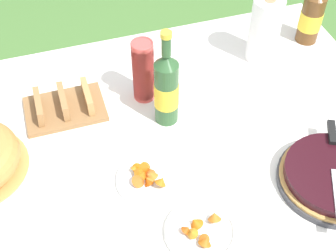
{
  "coord_description": "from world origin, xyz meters",
  "views": [
    {
      "loc": [
        -0.27,
        -0.89,
        1.89
      ],
      "look_at": [
        0.02,
        0.03,
        0.83
      ],
      "focal_mm": 50.0,
      "sensor_mm": 36.0,
      "label": 1
    }
  ],
  "objects_px": {
    "serving_knife": "(335,161)",
    "snack_plate_left": "(200,231)",
    "cider_bottle_amber": "(312,15)",
    "snack_plate_near": "(148,178)",
    "bread_board": "(64,106)",
    "cup_stack": "(144,71)",
    "berry_tart": "(333,177)",
    "cider_bottle_green": "(166,89)",
    "paper_towel_roll": "(265,30)"
  },
  "relations": [
    {
      "from": "serving_knife",
      "to": "snack_plate_left",
      "type": "relative_size",
      "value": 1.79
    },
    {
      "from": "cider_bottle_amber",
      "to": "snack_plate_near",
      "type": "height_order",
      "value": "cider_bottle_amber"
    },
    {
      "from": "bread_board",
      "to": "cider_bottle_amber",
      "type": "bearing_deg",
      "value": 6.21
    },
    {
      "from": "cup_stack",
      "to": "cider_bottle_amber",
      "type": "relative_size",
      "value": 0.75
    },
    {
      "from": "berry_tart",
      "to": "snack_plate_left",
      "type": "bearing_deg",
      "value": -174.68
    },
    {
      "from": "cup_stack",
      "to": "cider_bottle_green",
      "type": "distance_m",
      "value": 0.13
    },
    {
      "from": "cider_bottle_amber",
      "to": "bread_board",
      "type": "distance_m",
      "value": 0.96
    },
    {
      "from": "serving_knife",
      "to": "cider_bottle_green",
      "type": "relative_size",
      "value": 1.01
    },
    {
      "from": "serving_knife",
      "to": "cider_bottle_green",
      "type": "xyz_separation_m",
      "value": [
        -0.39,
        0.36,
        0.07
      ]
    },
    {
      "from": "snack_plate_near",
      "to": "snack_plate_left",
      "type": "height_order",
      "value": "snack_plate_near"
    },
    {
      "from": "cup_stack",
      "to": "bread_board",
      "type": "bearing_deg",
      "value": 177.44
    },
    {
      "from": "snack_plate_near",
      "to": "paper_towel_roll",
      "type": "xyz_separation_m",
      "value": [
        0.55,
        0.42,
        0.11
      ]
    },
    {
      "from": "serving_knife",
      "to": "snack_plate_near",
      "type": "xyz_separation_m",
      "value": [
        -0.52,
        0.14,
        -0.05
      ]
    },
    {
      "from": "serving_knife",
      "to": "snack_plate_near",
      "type": "distance_m",
      "value": 0.54
    },
    {
      "from": "cider_bottle_amber",
      "to": "paper_towel_roll",
      "type": "xyz_separation_m",
      "value": [
        -0.22,
        -0.04,
        0.01
      ]
    },
    {
      "from": "cup_stack",
      "to": "snack_plate_near",
      "type": "relative_size",
      "value": 1.19
    },
    {
      "from": "serving_knife",
      "to": "paper_towel_roll",
      "type": "distance_m",
      "value": 0.56
    },
    {
      "from": "berry_tart",
      "to": "cup_stack",
      "type": "bearing_deg",
      "value": 129.11
    },
    {
      "from": "cider_bottle_green",
      "to": "cider_bottle_amber",
      "type": "relative_size",
      "value": 1.13
    },
    {
      "from": "cider_bottle_green",
      "to": "snack_plate_near",
      "type": "bearing_deg",
      "value": -119.65
    },
    {
      "from": "cup_stack",
      "to": "cider_bottle_amber",
      "type": "bearing_deg",
      "value": 9.69
    },
    {
      "from": "snack_plate_near",
      "to": "berry_tart",
      "type": "bearing_deg",
      "value": -18.38
    },
    {
      "from": "cider_bottle_green",
      "to": "bread_board",
      "type": "relative_size",
      "value": 1.32
    },
    {
      "from": "berry_tart",
      "to": "cup_stack",
      "type": "xyz_separation_m",
      "value": [
        -0.42,
        0.51,
        0.09
      ]
    },
    {
      "from": "serving_knife",
      "to": "paper_towel_roll",
      "type": "xyz_separation_m",
      "value": [
        0.03,
        0.56,
        0.06
      ]
    },
    {
      "from": "cider_bottle_amber",
      "to": "paper_towel_roll",
      "type": "distance_m",
      "value": 0.22
    },
    {
      "from": "serving_knife",
      "to": "snack_plate_left",
      "type": "bearing_deg",
      "value": -55.4
    },
    {
      "from": "serving_knife",
      "to": "cup_stack",
      "type": "bearing_deg",
      "value": -112.52
    },
    {
      "from": "snack_plate_left",
      "to": "bread_board",
      "type": "distance_m",
      "value": 0.62
    },
    {
      "from": "cider_bottle_green",
      "to": "snack_plate_left",
      "type": "bearing_deg",
      "value": -95.52
    },
    {
      "from": "snack_plate_near",
      "to": "bread_board",
      "type": "relative_size",
      "value": 0.74
    },
    {
      "from": "cup_stack",
      "to": "snack_plate_near",
      "type": "distance_m",
      "value": 0.37
    },
    {
      "from": "cider_bottle_green",
      "to": "cider_bottle_amber",
      "type": "distance_m",
      "value": 0.68
    },
    {
      "from": "cup_stack",
      "to": "berry_tart",
      "type": "bearing_deg",
      "value": -50.89
    },
    {
      "from": "berry_tart",
      "to": "snack_plate_near",
      "type": "xyz_separation_m",
      "value": [
        -0.5,
        0.17,
        -0.01
      ]
    },
    {
      "from": "cup_stack",
      "to": "bread_board",
      "type": "relative_size",
      "value": 0.88
    },
    {
      "from": "bread_board",
      "to": "cider_bottle_green",
      "type": "bearing_deg",
      "value": -23.29
    },
    {
      "from": "snack_plate_left",
      "to": "cider_bottle_amber",
      "type": "bearing_deg",
      "value": 44.33
    },
    {
      "from": "serving_knife",
      "to": "cup_stack",
      "type": "height_order",
      "value": "cup_stack"
    },
    {
      "from": "serving_knife",
      "to": "cup_stack",
      "type": "distance_m",
      "value": 0.65
    },
    {
      "from": "snack_plate_near",
      "to": "snack_plate_left",
      "type": "relative_size",
      "value": 0.99
    },
    {
      "from": "berry_tart",
      "to": "snack_plate_near",
      "type": "bearing_deg",
      "value": 161.62
    },
    {
      "from": "berry_tart",
      "to": "paper_towel_roll",
      "type": "bearing_deg",
      "value": 85.4
    },
    {
      "from": "cider_bottle_green",
      "to": "paper_towel_roll",
      "type": "xyz_separation_m",
      "value": [
        0.43,
        0.19,
        -0.01
      ]
    },
    {
      "from": "cider_bottle_green",
      "to": "paper_towel_roll",
      "type": "height_order",
      "value": "cider_bottle_green"
    },
    {
      "from": "cider_bottle_green",
      "to": "snack_plate_near",
      "type": "xyz_separation_m",
      "value": [
        -0.13,
        -0.22,
        -0.12
      ]
    },
    {
      "from": "berry_tart",
      "to": "cup_stack",
      "type": "relative_size",
      "value": 1.38
    },
    {
      "from": "cider_bottle_green",
      "to": "snack_plate_near",
      "type": "height_order",
      "value": "cider_bottle_green"
    },
    {
      "from": "berry_tart",
      "to": "cup_stack",
      "type": "distance_m",
      "value": 0.66
    },
    {
      "from": "cup_stack",
      "to": "cider_bottle_amber",
      "type": "height_order",
      "value": "cider_bottle_amber"
    }
  ]
}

